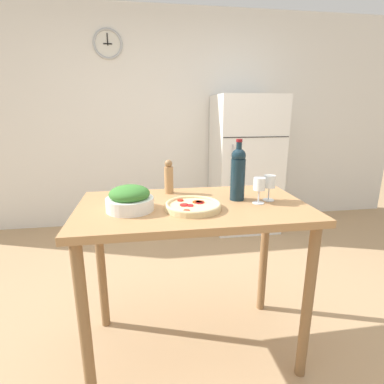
# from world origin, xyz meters

# --- Properties ---
(ground_plane) EXTENTS (14.00, 14.00, 0.00)m
(ground_plane) POSITION_xyz_m (0.00, 0.00, 0.00)
(ground_plane) COLOR tan
(wall_back) EXTENTS (6.40, 0.09, 2.60)m
(wall_back) POSITION_xyz_m (-0.00, 2.29, 1.30)
(wall_back) COLOR silver
(wall_back) RESTS_ON ground_plane
(refrigerator) EXTENTS (0.76, 0.70, 1.61)m
(refrigerator) POSITION_xyz_m (0.95, 1.90, 0.80)
(refrigerator) COLOR white
(refrigerator) RESTS_ON ground_plane
(prep_counter) EXTENTS (1.25, 0.71, 0.94)m
(prep_counter) POSITION_xyz_m (0.00, 0.00, 0.81)
(prep_counter) COLOR #A87A4C
(prep_counter) RESTS_ON ground_plane
(wine_bottle) EXTENTS (0.08, 0.08, 0.35)m
(wine_bottle) POSITION_xyz_m (0.26, 0.05, 1.10)
(wine_bottle) COLOR #142833
(wine_bottle) RESTS_ON prep_counter
(wine_glass_near) EXTENTS (0.07, 0.07, 0.15)m
(wine_glass_near) POSITION_xyz_m (0.36, -0.04, 1.04)
(wine_glass_near) COLOR silver
(wine_glass_near) RESTS_ON prep_counter
(wine_glass_far) EXTENTS (0.07, 0.07, 0.15)m
(wine_glass_far) POSITION_xyz_m (0.44, 0.01, 1.04)
(wine_glass_far) COLOR silver
(wine_glass_far) RESTS_ON prep_counter
(pepper_mill) EXTENTS (0.06, 0.06, 0.21)m
(pepper_mill) POSITION_xyz_m (-0.11, 0.25, 1.04)
(pepper_mill) COLOR #AD7F51
(pepper_mill) RESTS_ON prep_counter
(salad_bowl) EXTENTS (0.24, 0.24, 0.13)m
(salad_bowl) POSITION_xyz_m (-0.34, -0.05, 1.00)
(salad_bowl) COLOR white
(salad_bowl) RESTS_ON prep_counter
(homemade_pizza) EXTENTS (0.29, 0.29, 0.04)m
(homemade_pizza) POSITION_xyz_m (-0.01, -0.08, 0.96)
(homemade_pizza) COLOR #DBC189
(homemade_pizza) RESTS_ON prep_counter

